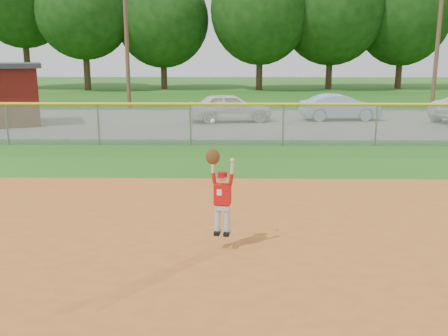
{
  "coord_description": "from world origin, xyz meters",
  "views": [
    {
      "loc": [
        -1.82,
        -7.81,
        3.32
      ],
      "look_at": [
        -1.98,
        1.69,
        1.1
      ],
      "focal_mm": 40.0,
      "sensor_mm": 36.0,
      "label": 1
    }
  ],
  "objects": [
    {
      "name": "ground",
      "position": [
        0.0,
        0.0,
        0.0
      ],
      "size": [
        120.0,
        120.0,
        0.0
      ],
      "primitive_type": "plane",
      "color": "#215613",
      "rests_on": "ground"
    },
    {
      "name": "power_lines",
      "position": [
        1.0,
        22.0,
        4.68
      ],
      "size": [
        19.4,
        0.24,
        9.0
      ],
      "color": "#4C3823",
      "rests_on": "ground"
    },
    {
      "name": "ballplayer",
      "position": [
        -2.01,
        0.19,
        1.03
      ],
      "size": [
        0.49,
        0.25,
        1.97
      ],
      "color": "silver",
      "rests_on": "ground"
    },
    {
      "name": "tree_line",
      "position": [
        0.96,
        37.9,
        7.53
      ],
      "size": [
        62.37,
        13.0,
        14.43
      ],
      "color": "#422D1C",
      "rests_on": "ground"
    },
    {
      "name": "car_white_a",
      "position": [
        -1.94,
        16.13,
        0.71
      ],
      "size": [
        4.22,
        2.27,
        1.36
      ],
      "primitive_type": "imported",
      "rotation": [
        0.0,
        0.0,
        1.74
      ],
      "color": "white",
      "rests_on": "parking_strip"
    },
    {
      "name": "outfield_fence",
      "position": [
        0.0,
        10.0,
        0.88
      ],
      "size": [
        40.06,
        0.1,
        1.55
      ],
      "color": "gray",
      "rests_on": "ground"
    },
    {
      "name": "car_blue",
      "position": [
        3.46,
        16.78,
        0.66
      ],
      "size": [
        3.94,
        1.66,
        1.27
      ],
      "primitive_type": "imported",
      "rotation": [
        0.0,
        0.0,
        1.65
      ],
      "color": "#84A6C5",
      "rests_on": "parking_strip"
    },
    {
      "name": "parking_strip",
      "position": [
        0.0,
        16.0,
        0.01
      ],
      "size": [
        44.0,
        10.0,
        0.03
      ],
      "primitive_type": "cube",
      "color": "slate",
      "rests_on": "ground"
    }
  ]
}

